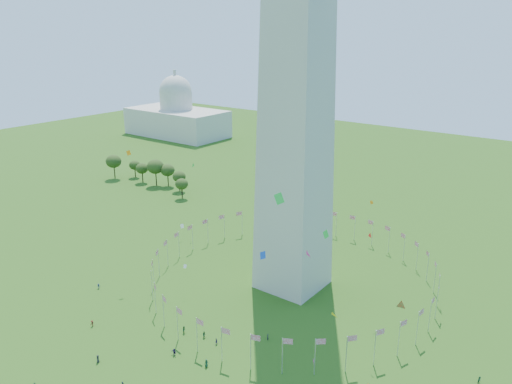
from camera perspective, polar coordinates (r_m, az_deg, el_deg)
ground at (r=116.72m, az=-10.27°, el=-19.81°), size 600.00×600.00×0.00m
flag_ring at (r=146.68m, az=4.18°, el=-8.92°), size 80.24×80.24×9.00m
capitol_building at (r=350.01m, az=-9.13°, el=10.11°), size 70.00×35.00×46.00m
crowd at (r=112.57m, az=-6.07°, el=-20.69°), size 99.43×64.91×1.91m
kites_aloft at (r=117.62m, az=3.00°, el=-7.41°), size 97.33×64.35×41.45m
tree_line_west at (r=242.09m, az=-12.06°, el=2.04°), size 55.00×14.97×12.42m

